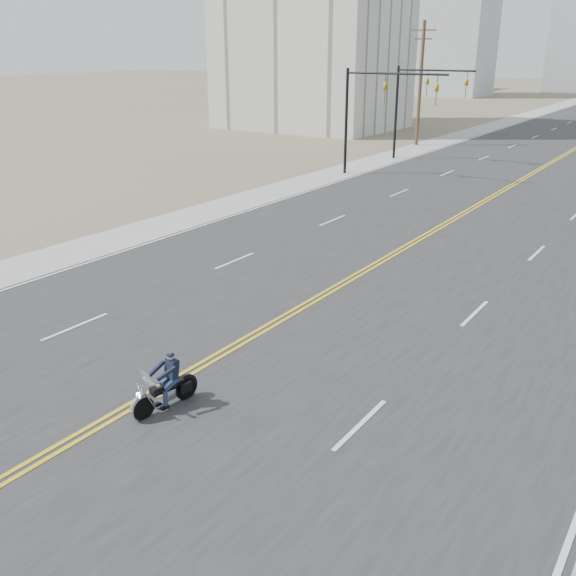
{
  "coord_description": "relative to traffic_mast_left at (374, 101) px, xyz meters",
  "views": [
    {
      "loc": [
        10.71,
        -7.51,
        8.13
      ],
      "look_at": [
        0.94,
        7.05,
        1.6
      ],
      "focal_mm": 40.0,
      "sensor_mm": 36.0,
      "label": 1
    }
  ],
  "objects": [
    {
      "name": "utility_pole_left",
      "position": [
        -3.52,
        16.0,
        0.54
      ],
      "size": [
        2.2,
        0.3,
        10.5
      ],
      "color": "brown",
      "rests_on": "ground"
    },
    {
      "name": "traffic_mast_left",
      "position": [
        0.0,
        0.0,
        0.0
      ],
      "size": [
        7.1,
        0.26,
        7.0
      ],
      "color": "black",
      "rests_on": "ground"
    },
    {
      "name": "motorcyclist",
      "position": [
        9.72,
        -29.95,
        -4.24
      ],
      "size": [
        1.03,
        1.89,
        1.4
      ],
      "primitive_type": null,
      "rotation": [
        0.0,
        0.0,
        2.99
      ],
      "color": "black",
      "rests_on": "ground"
    },
    {
      "name": "ground_plane",
      "position": [
        8.98,
        -32.0,
        -4.94
      ],
      "size": [
        400.0,
        400.0,
        0.0
      ],
      "primitive_type": "plane",
      "color": "#776D56",
      "rests_on": "ground"
    },
    {
      "name": "traffic_mast_far",
      "position": [
        -0.33,
        8.0,
        -0.06
      ],
      "size": [
        6.1,
        0.26,
        7.0
      ],
      "color": "black",
      "rests_on": "ground"
    },
    {
      "name": "sidewalk_left",
      "position": [
        -2.52,
        38.0,
        -4.93
      ],
      "size": [
        3.0,
        200.0,
        0.01
      ],
      "primitive_type": "cube",
      "color": "#A5A5A0",
      "rests_on": "ground"
    },
    {
      "name": "haze_bldg_a",
      "position": [
        -26.02,
        83.0,
        6.06
      ],
      "size": [
        14.0,
        12.0,
        22.0
      ],
      "primitive_type": "cube",
      "color": "#B7BCC6",
      "rests_on": "ground"
    },
    {
      "name": "haze_bldg_f",
      "position": [
        -41.02,
        98.0,
        3.06
      ],
      "size": [
        12.0,
        12.0,
        16.0
      ],
      "primitive_type": "cube",
      "color": "#ADB2B7",
      "rests_on": "ground"
    }
  ]
}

